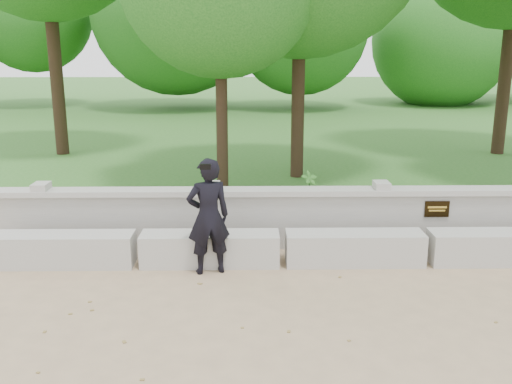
# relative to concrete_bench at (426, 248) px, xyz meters

# --- Properties ---
(ground) EXTENTS (80.00, 80.00, 0.00)m
(ground) POSITION_rel_concrete_bench_xyz_m (-0.00, -1.90, -0.22)
(ground) COLOR tan
(ground) RESTS_ON ground
(lawn) EXTENTS (40.00, 22.00, 0.25)m
(lawn) POSITION_rel_concrete_bench_xyz_m (-0.00, 12.10, -0.10)
(lawn) COLOR #2A6121
(lawn) RESTS_ON ground
(concrete_bench) EXTENTS (11.90, 0.45, 0.45)m
(concrete_bench) POSITION_rel_concrete_bench_xyz_m (0.00, 0.00, 0.00)
(concrete_bench) COLOR #AEABA4
(concrete_bench) RESTS_ON ground
(parapet_wall) EXTENTS (12.50, 0.35, 0.90)m
(parapet_wall) POSITION_rel_concrete_bench_xyz_m (0.00, 0.70, 0.24)
(parapet_wall) COLOR #A3A19A
(parapet_wall) RESTS_ON ground
(man_main) EXTENTS (0.65, 0.59, 1.56)m
(man_main) POSITION_rel_concrete_bench_xyz_m (-2.99, -0.29, 0.55)
(man_main) COLOR black
(man_main) RESTS_ON ground
(shrub_a) EXTENTS (0.36, 0.30, 0.58)m
(shrub_a) POSITION_rel_concrete_bench_xyz_m (-1.39, 2.23, 0.31)
(shrub_a) COLOR #346F25
(shrub_a) RESTS_ON lawn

